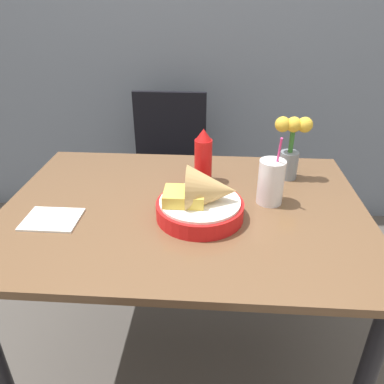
{
  "coord_description": "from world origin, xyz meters",
  "views": [
    {
      "loc": [
        0.1,
        -1.01,
        1.34
      ],
      "look_at": [
        0.03,
        -0.02,
        0.81
      ],
      "focal_mm": 35.0,
      "sensor_mm": 36.0,
      "label": 1
    }
  ],
  "objects_px": {
    "chair_far_window": "(169,160)",
    "ketchup_bottle": "(203,156)",
    "flower_vase": "(291,145)",
    "food_basket": "(203,201)",
    "drink_cup": "(271,183)"
  },
  "relations": [
    {
      "from": "chair_far_window",
      "to": "ketchup_bottle",
      "type": "distance_m",
      "value": 0.8
    },
    {
      "from": "flower_vase",
      "to": "chair_far_window",
      "type": "bearing_deg",
      "value": 128.29
    },
    {
      "from": "chair_far_window",
      "to": "food_basket",
      "type": "height_order",
      "value": "food_basket"
    },
    {
      "from": "chair_far_window",
      "to": "food_basket",
      "type": "distance_m",
      "value": 1.02
    },
    {
      "from": "chair_far_window",
      "to": "drink_cup",
      "type": "relative_size",
      "value": 3.81
    },
    {
      "from": "flower_vase",
      "to": "ketchup_bottle",
      "type": "bearing_deg",
      "value": -171.6
    },
    {
      "from": "chair_far_window",
      "to": "drink_cup",
      "type": "xyz_separation_m",
      "value": [
        0.43,
        -0.84,
        0.3
      ]
    },
    {
      "from": "chair_far_window",
      "to": "food_basket",
      "type": "bearing_deg",
      "value": -76.51
    },
    {
      "from": "food_basket",
      "to": "ketchup_bottle",
      "type": "bearing_deg",
      "value": 92.68
    },
    {
      "from": "food_basket",
      "to": "ketchup_bottle",
      "type": "distance_m",
      "value": 0.25
    },
    {
      "from": "drink_cup",
      "to": "chair_far_window",
      "type": "bearing_deg",
      "value": 117.25
    },
    {
      "from": "drink_cup",
      "to": "ketchup_bottle",
      "type": "bearing_deg",
      "value": 147.36
    },
    {
      "from": "food_basket",
      "to": "chair_far_window",
      "type": "bearing_deg",
      "value": 103.49
    },
    {
      "from": "chair_far_window",
      "to": "ketchup_bottle",
      "type": "bearing_deg",
      "value": -72.92
    },
    {
      "from": "food_basket",
      "to": "ketchup_bottle",
      "type": "height_order",
      "value": "ketchup_bottle"
    }
  ]
}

